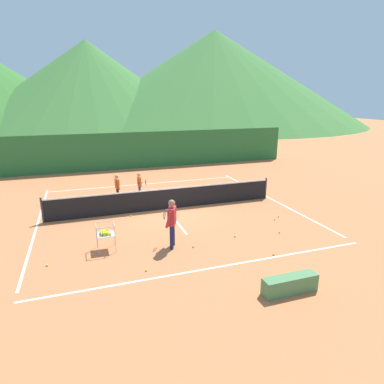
{
  "coord_description": "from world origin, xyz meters",
  "views": [
    {
      "loc": [
        -3.44,
        -13.62,
        4.87
      ],
      "look_at": [
        0.75,
        -1.39,
        1.12
      ],
      "focal_mm": 30.67,
      "sensor_mm": 36.0,
      "label": 1
    }
  ],
  "objects_px": {
    "tennis_ball_4": "(171,225)",
    "instructor": "(172,219)",
    "tennis_ball_1": "(47,265)",
    "tennis_ball_9": "(131,216)",
    "tennis_ball_10": "(274,254)",
    "courtside_bench": "(290,284)",
    "tennis_ball_8": "(171,214)",
    "student_0": "(117,185)",
    "student_1": "(140,183)",
    "tennis_ball_6": "(279,216)",
    "tennis_ball_11": "(107,230)",
    "tennis_ball_3": "(275,219)",
    "tennis_ball_7": "(279,232)",
    "tennis_net": "(166,199)",
    "tennis_ball_2": "(193,246)",
    "ball_cart": "(105,233)",
    "tennis_ball_5": "(146,270)",
    "tennis_ball_0": "(235,236)"
  },
  "relations": [
    {
      "from": "tennis_ball_4",
      "to": "instructor",
      "type": "bearing_deg",
      "value": -103.76
    },
    {
      "from": "tennis_ball_1",
      "to": "tennis_ball_9",
      "type": "height_order",
      "value": "same"
    },
    {
      "from": "tennis_ball_10",
      "to": "courtside_bench",
      "type": "bearing_deg",
      "value": -111.39
    },
    {
      "from": "tennis_ball_8",
      "to": "tennis_ball_10",
      "type": "xyz_separation_m",
      "value": [
        2.11,
        -4.74,
        0.0
      ]
    },
    {
      "from": "student_0",
      "to": "tennis_ball_1",
      "type": "height_order",
      "value": "student_0"
    },
    {
      "from": "instructor",
      "to": "tennis_ball_4",
      "type": "relative_size",
      "value": 24.56
    },
    {
      "from": "student_1",
      "to": "tennis_ball_6",
      "type": "relative_size",
      "value": 18.92
    },
    {
      "from": "tennis_ball_11",
      "to": "instructor",
      "type": "bearing_deg",
      "value": -47.83
    },
    {
      "from": "tennis_ball_3",
      "to": "tennis_ball_7",
      "type": "relative_size",
      "value": 1.0
    },
    {
      "from": "tennis_net",
      "to": "tennis_ball_10",
      "type": "bearing_deg",
      "value": -68.93
    },
    {
      "from": "student_0",
      "to": "tennis_ball_7",
      "type": "relative_size",
      "value": 19.61
    },
    {
      "from": "tennis_ball_1",
      "to": "tennis_ball_2",
      "type": "relative_size",
      "value": 1.0
    },
    {
      "from": "tennis_net",
      "to": "tennis_ball_10",
      "type": "relative_size",
      "value": 151.13
    },
    {
      "from": "tennis_net",
      "to": "instructor",
      "type": "bearing_deg",
      "value": -101.65
    },
    {
      "from": "tennis_ball_1",
      "to": "courtside_bench",
      "type": "distance_m",
      "value": 7.0
    },
    {
      "from": "tennis_ball_6",
      "to": "tennis_ball_11",
      "type": "height_order",
      "value": "same"
    },
    {
      "from": "tennis_ball_7",
      "to": "tennis_ball_1",
      "type": "bearing_deg",
      "value": 179.28
    },
    {
      "from": "tennis_ball_6",
      "to": "tennis_net",
      "type": "bearing_deg",
      "value": 149.09
    },
    {
      "from": "ball_cart",
      "to": "tennis_ball_8",
      "type": "distance_m",
      "value": 3.94
    },
    {
      "from": "tennis_ball_8",
      "to": "tennis_ball_5",
      "type": "bearing_deg",
      "value": -113.77
    },
    {
      "from": "tennis_ball_7",
      "to": "tennis_ball_8",
      "type": "relative_size",
      "value": 1.0
    },
    {
      "from": "ball_cart",
      "to": "tennis_ball_0",
      "type": "bearing_deg",
      "value": -5.95
    },
    {
      "from": "tennis_ball_0",
      "to": "student_0",
      "type": "bearing_deg",
      "value": 121.55
    },
    {
      "from": "tennis_ball_1",
      "to": "ball_cart",
      "type": "bearing_deg",
      "value": 17.6
    },
    {
      "from": "tennis_ball_5",
      "to": "courtside_bench",
      "type": "height_order",
      "value": "courtside_bench"
    },
    {
      "from": "tennis_ball_2",
      "to": "tennis_ball_10",
      "type": "xyz_separation_m",
      "value": [
        2.24,
        -1.37,
        0.0
      ]
    },
    {
      "from": "instructor",
      "to": "student_1",
      "type": "height_order",
      "value": "instructor"
    },
    {
      "from": "tennis_ball_5",
      "to": "tennis_ball_9",
      "type": "distance_m",
      "value": 4.7
    },
    {
      "from": "instructor",
      "to": "tennis_ball_10",
      "type": "distance_m",
      "value": 3.48
    },
    {
      "from": "tennis_ball_1",
      "to": "tennis_ball_5",
      "type": "height_order",
      "value": "same"
    },
    {
      "from": "instructor",
      "to": "tennis_ball_0",
      "type": "distance_m",
      "value": 2.55
    },
    {
      "from": "tennis_ball_4",
      "to": "tennis_ball_9",
      "type": "bearing_deg",
      "value": 130.84
    },
    {
      "from": "tennis_ball_3",
      "to": "courtside_bench",
      "type": "height_order",
      "value": "courtside_bench"
    },
    {
      "from": "tennis_ball_2",
      "to": "tennis_ball_3",
      "type": "bearing_deg",
      "value": 18.41
    },
    {
      "from": "tennis_ball_0",
      "to": "tennis_ball_5",
      "type": "height_order",
      "value": "same"
    },
    {
      "from": "tennis_ball_2",
      "to": "tennis_ball_3",
      "type": "height_order",
      "value": "same"
    },
    {
      "from": "tennis_ball_3",
      "to": "tennis_ball_5",
      "type": "xyz_separation_m",
      "value": [
        -5.82,
        -2.37,
        0.0
      ]
    },
    {
      "from": "courtside_bench",
      "to": "tennis_ball_2",
      "type": "bearing_deg",
      "value": 114.23
    },
    {
      "from": "tennis_ball_9",
      "to": "student_1",
      "type": "bearing_deg",
      "value": 71.24
    },
    {
      "from": "tennis_ball_1",
      "to": "tennis_ball_3",
      "type": "xyz_separation_m",
      "value": [
        8.57,
        1.12,
        0.0
      ]
    },
    {
      "from": "instructor",
      "to": "tennis_ball_6",
      "type": "bearing_deg",
      "value": 14.51
    },
    {
      "from": "tennis_ball_9",
      "to": "student_0",
      "type": "bearing_deg",
      "value": 96.13
    },
    {
      "from": "student_0",
      "to": "tennis_ball_9",
      "type": "height_order",
      "value": "student_0"
    },
    {
      "from": "tennis_ball_2",
      "to": "tennis_ball_9",
      "type": "distance_m",
      "value": 3.97
    },
    {
      "from": "tennis_ball_2",
      "to": "tennis_ball_0",
      "type": "bearing_deg",
      "value": 10.42
    },
    {
      "from": "tennis_ball_4",
      "to": "tennis_ball_11",
      "type": "distance_m",
      "value": 2.43
    },
    {
      "from": "student_0",
      "to": "student_1",
      "type": "distance_m",
      "value": 1.13
    },
    {
      "from": "student_1",
      "to": "tennis_ball_6",
      "type": "xyz_separation_m",
      "value": [
        5.03,
        -4.61,
        -0.74
      ]
    },
    {
      "from": "tennis_ball_3",
      "to": "tennis_ball_1",
      "type": "bearing_deg",
      "value": -172.58
    },
    {
      "from": "tennis_ball_1",
      "to": "tennis_ball_5",
      "type": "distance_m",
      "value": 3.02
    }
  ]
}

